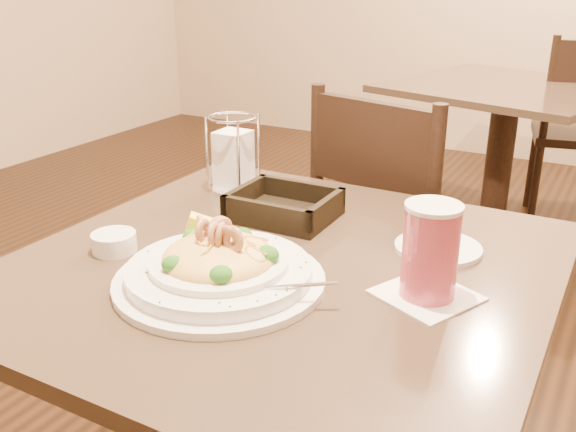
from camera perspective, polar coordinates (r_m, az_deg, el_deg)
The scene contains 9 objects.
main_table at distance 1.25m, azimuth -0.46°, elevation -13.66°, with size 0.90×0.90×0.73m.
background_table at distance 3.05m, azimuth 18.49°, elevation 6.75°, with size 1.11×1.11×0.73m.
dining_chair_near at distance 1.81m, azimuth 9.51°, elevation -2.36°, with size 0.51×0.51×0.93m.
pasta_bowl at distance 1.05m, azimuth -6.14°, elevation -4.47°, with size 0.38×0.35×0.11m.
drink_glass at distance 1.01m, azimuth 12.52°, elevation -3.14°, with size 0.18×0.18×0.15m.
bread_basket at distance 1.32m, azimuth -0.37°, elevation 0.69°, with size 0.21×0.17×0.06m.
napkin_caddy at distance 1.48m, azimuth -4.87°, elevation 5.12°, with size 0.11×0.11×0.18m.
side_plate at distance 1.21m, azimuth 13.19°, elevation -2.79°, with size 0.16×0.16×0.01m, color white.
butter_ramekin at distance 1.21m, azimuth -15.20°, elevation -2.27°, with size 0.08×0.08×0.04m, color white.
Camera 1 is at (0.50, -0.89, 1.22)m, focal length 40.00 mm.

